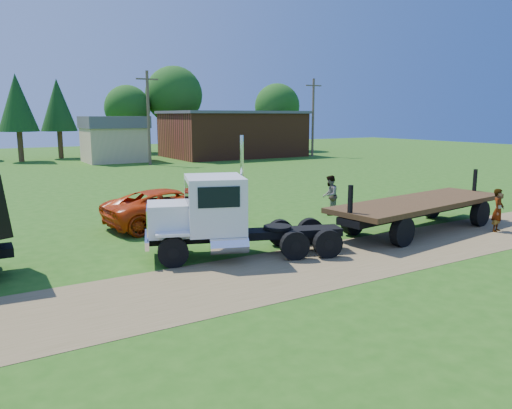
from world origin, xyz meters
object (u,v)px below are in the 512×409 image
white_semi_tractor (217,216)px  spectator_a (498,210)px  flatbed_trailer (420,207)px  orange_pickup (172,207)px

white_semi_tractor → spectator_a: (11.63, -2.70, -0.50)m
white_semi_tractor → flatbed_trailer: 9.09m
orange_pickup → spectator_a: (11.13, -8.10, 0.09)m
white_semi_tractor → flatbed_trailer: bearing=14.0°
flatbed_trailer → spectator_a: flatbed_trailer is taller
orange_pickup → flatbed_trailer: flatbed_trailer is taller
flatbed_trailer → spectator_a: size_ratio=5.12×
white_semi_tractor → orange_pickup: (0.50, 5.40, -0.59)m
white_semi_tractor → orange_pickup: 5.46m
orange_pickup → flatbed_trailer: (8.54, -6.24, 0.17)m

